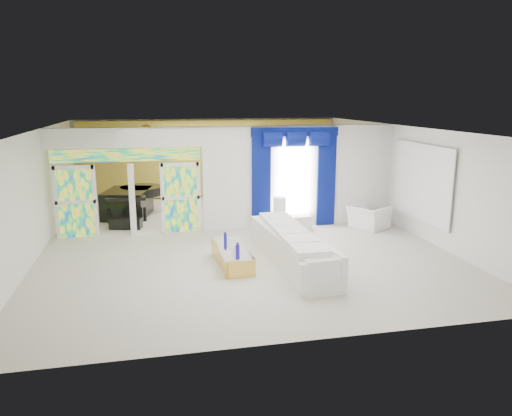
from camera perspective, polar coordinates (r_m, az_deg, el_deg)
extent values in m
plane|color=#B7AF9E|center=(13.51, -2.32, -3.51)|extent=(12.00, 12.00, 0.00)
cube|color=white|center=(14.62, 5.29, 3.73)|extent=(5.70, 0.18, 3.00)
cube|color=white|center=(13.83, -14.98, 7.95)|extent=(4.30, 0.18, 0.55)
cube|color=#994C3F|center=(14.21, -20.32, 0.67)|extent=(0.95, 0.04, 2.00)
cube|color=#994C3F|center=(14.08, -8.78, 1.21)|extent=(0.95, 0.04, 2.00)
cube|color=#994C3F|center=(13.88, -14.87, 6.00)|extent=(4.00, 0.05, 0.35)
cube|color=white|center=(14.47, 4.46, 3.45)|extent=(1.00, 0.02, 2.30)
cube|color=#031240|center=(14.19, 0.61, 3.10)|extent=(0.55, 0.10, 2.80)
cube|color=#031240|center=(14.76, 8.22, 3.34)|extent=(0.55, 0.10, 2.80)
cube|color=#031240|center=(14.28, 4.59, 8.86)|extent=(2.60, 0.12, 0.25)
cube|color=white|center=(13.95, 18.82, 2.87)|extent=(0.04, 2.70, 1.90)
cube|color=#AC7C29|center=(18.94, -5.44, 5.79)|extent=(9.70, 0.12, 2.90)
cube|color=white|center=(11.28, 4.22, -4.88)|extent=(1.14, 3.94, 0.74)
cube|color=gold|center=(11.33, -2.83, -5.68)|extent=(0.75, 1.86, 0.40)
cube|color=silver|center=(14.24, 3.93, -1.79)|extent=(1.28, 0.47, 0.42)
cylinder|color=white|center=(14.05, 2.78, 0.11)|extent=(0.36, 0.36, 0.58)
imported|color=white|center=(14.80, 13.00, -1.03)|extent=(1.29, 1.35, 0.68)
cube|color=black|center=(16.41, -14.79, 0.56)|extent=(1.67, 1.97, 0.87)
cube|color=black|center=(14.92, -14.97, -1.76)|extent=(0.98, 0.56, 0.31)
cube|color=tan|center=(16.64, -20.11, 0.32)|extent=(0.65, 0.60, 0.84)
sphere|color=gold|center=(16.22, -12.63, 8.46)|extent=(0.60, 0.60, 0.60)
cylinder|color=white|center=(10.94, -2.43, -4.86)|extent=(0.10, 0.10, 0.14)
cylinder|color=navy|center=(10.68, -2.17, -5.00)|extent=(0.09, 0.09, 0.25)
cylinder|color=navy|center=(11.72, -3.61, -3.51)|extent=(0.08, 0.08, 0.20)
cylinder|color=white|center=(11.46, -2.85, -4.11)|extent=(0.11, 0.11, 0.11)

